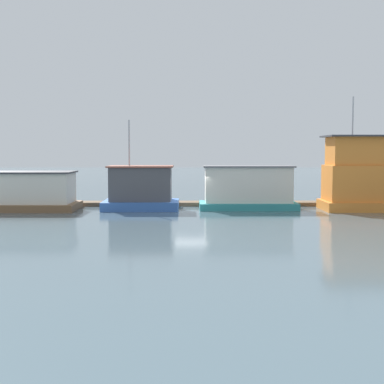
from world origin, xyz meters
TOP-DOWN VIEW (x-y plane):
  - ground_plane at (0.00, 0.00)m, footprint 200.00×200.00m
  - dock_walkway at (0.00, 3.17)m, footprint 59.60×1.77m
  - houseboat_brown at (-12.00, -0.11)m, footprint 7.01×4.14m
  - houseboat_blue at (-3.83, 0.44)m, footprint 5.61×3.82m
  - houseboat_teal at (4.23, 0.49)m, footprint 7.29×3.20m
  - houseboat_orange at (12.51, -0.28)m, footprint 5.69×3.82m

SIDE VIEW (x-z plane):
  - ground_plane at x=0.00m, z-range 0.00..0.00m
  - dock_walkway at x=0.00m, z-range 0.00..0.30m
  - houseboat_brown at x=-12.00m, z-range -0.08..2.78m
  - houseboat_blue at x=-3.83m, z-range -1.85..4.82m
  - houseboat_teal at x=4.23m, z-range -0.10..3.17m
  - houseboat_orange at x=12.51m, z-range -1.61..6.72m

